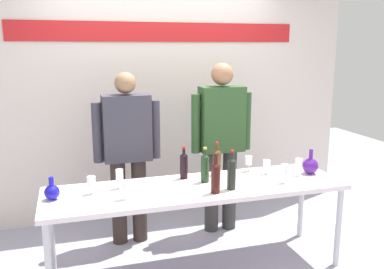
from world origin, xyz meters
TOP-DOWN VIEW (x-y plane):
  - ground_plane at (0.00, 0.00)m, footprint 10.00×10.00m
  - back_wall at (0.00, 1.35)m, footprint 4.35×0.11m
  - display_table at (0.00, 0.00)m, footprint 2.47×0.69m
  - decanter_blue_left at (-1.13, 0.03)m, footprint 0.11×0.11m
  - decanter_blue_right at (1.07, 0.03)m, footprint 0.14×0.14m
  - presenter_left at (-0.47, 0.68)m, footprint 0.63×0.22m
  - presenter_right at (0.47, 0.68)m, footprint 0.62×0.22m
  - wine_bottle_0 at (0.09, 0.08)m, footprint 0.07×0.07m
  - wine_bottle_1 at (0.09, -0.19)m, footprint 0.07×0.07m
  - wine_bottle_2 at (0.24, -0.15)m, footprint 0.07×0.07m
  - wine_bottle_3 at (0.26, 0.25)m, footprint 0.07×0.07m
  - wine_bottle_4 at (-0.05, 0.23)m, footprint 0.07×0.07m
  - wine_glass_left_0 at (-0.61, -0.13)m, footprint 0.07×0.07m
  - wine_glass_left_1 at (-0.62, 0.13)m, footprint 0.06×0.06m
  - wine_glass_left_2 at (-0.84, 0.06)m, footprint 0.07×0.07m
  - wine_glass_right_0 at (0.72, -0.13)m, footprint 0.06×0.06m
  - wine_glass_right_1 at (0.94, 0.01)m, footprint 0.06×0.06m
  - wine_glass_right_2 at (0.69, 0.13)m, footprint 0.07×0.07m
  - wine_glass_right_3 at (0.57, 0.26)m, footprint 0.07×0.07m

SIDE VIEW (x-z plane):
  - ground_plane at x=0.00m, z-range 0.00..0.00m
  - display_table at x=0.00m, z-range 0.32..1.06m
  - decanter_blue_left at x=-1.13m, z-range 0.72..0.89m
  - decanter_blue_right at x=1.07m, z-range 0.70..0.93m
  - wine_glass_right_2 at x=0.69m, z-range 0.77..0.90m
  - wine_glass_left_0 at x=-0.61m, z-range 0.77..0.91m
  - wine_glass_right_3 at x=0.57m, z-range 0.77..0.91m
  - wine_glass_left_2 at x=-0.84m, z-range 0.78..0.92m
  - wine_glass_left_1 at x=-0.62m, z-range 0.78..0.93m
  - wine_glass_right_1 at x=0.94m, z-range 0.78..0.93m
  - wine_glass_right_0 at x=0.72m, z-range 0.78..0.94m
  - wine_bottle_4 at x=-0.05m, z-range 0.72..1.01m
  - wine_bottle_3 at x=0.26m, z-range 0.72..1.02m
  - wine_bottle_0 at x=0.09m, z-range 0.72..1.02m
  - wine_bottle_1 at x=0.09m, z-range 0.72..1.04m
  - wine_bottle_2 at x=0.24m, z-range 0.72..1.04m
  - presenter_left at x=-0.47m, z-range 0.12..1.76m
  - presenter_right at x=0.47m, z-range 0.13..1.84m
  - back_wall at x=0.00m, z-range 0.00..3.00m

